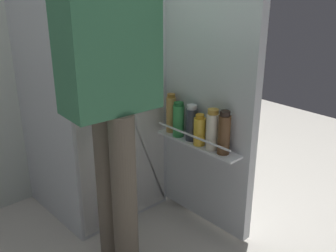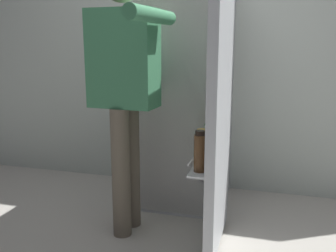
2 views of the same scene
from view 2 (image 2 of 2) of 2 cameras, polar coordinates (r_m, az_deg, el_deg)
ground_plane at (r=2.63m, az=-0.34°, el=-15.72°), size 5.39×5.39×0.00m
kitchen_wall at (r=3.24m, az=4.42°, el=13.46°), size 4.40×0.10×2.60m
refrigerator at (r=2.84m, az=3.10°, el=3.71°), size 0.70×1.29×1.62m
person at (r=2.38m, az=-6.48°, el=7.03°), size 0.54×0.76×1.69m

